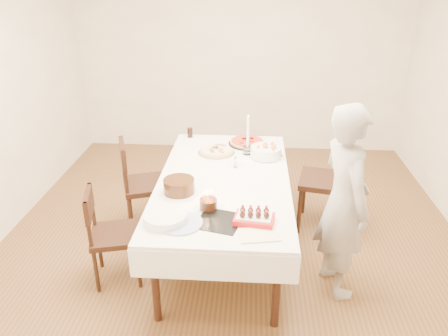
# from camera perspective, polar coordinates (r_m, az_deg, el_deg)

# --- Properties ---
(floor) EXTENTS (5.00, 5.00, 0.00)m
(floor) POSITION_cam_1_polar(r_m,az_deg,el_deg) (4.30, 1.02, -9.75)
(floor) COLOR brown
(floor) RESTS_ON ground
(wall_back) EXTENTS (4.50, 0.04, 2.70)m
(wall_back) POSITION_cam_1_polar(r_m,az_deg,el_deg) (6.14, 2.33, 14.57)
(wall_back) COLOR white
(wall_back) RESTS_ON floor
(dining_table) EXTENTS (1.52, 2.31, 0.75)m
(dining_table) POSITION_cam_1_polar(r_m,az_deg,el_deg) (4.01, -0.00, -6.15)
(dining_table) COLOR white
(dining_table) RESTS_ON floor
(chair_right_savory) EXTENTS (0.62, 0.62, 1.02)m
(chair_right_savory) POSITION_cam_1_polar(r_m,az_deg,el_deg) (4.44, 12.98, -1.63)
(chair_right_savory) COLOR #321910
(chair_right_savory) RESTS_ON floor
(chair_left_savory) EXTENTS (0.62, 0.62, 0.95)m
(chair_left_savory) POSITION_cam_1_polar(r_m,az_deg,el_deg) (4.40, -10.04, -2.13)
(chair_left_savory) COLOR #321910
(chair_left_savory) RESTS_ON floor
(chair_left_dessert) EXTENTS (0.52, 0.52, 0.85)m
(chair_left_dessert) POSITION_cam_1_polar(r_m,az_deg,el_deg) (3.76, -13.95, -8.48)
(chair_left_dessert) COLOR #321910
(chair_left_dessert) RESTS_ON floor
(person) EXTENTS (0.53, 0.66, 1.58)m
(person) POSITION_cam_1_polar(r_m,az_deg,el_deg) (3.49, 15.38, -4.33)
(person) COLOR #B2AEA8
(person) RESTS_ON floor
(pizza_white) EXTENTS (0.39, 0.39, 0.04)m
(pizza_white) POSITION_cam_1_polar(r_m,az_deg,el_deg) (4.33, -0.99, 2.18)
(pizza_white) COLOR beige
(pizza_white) RESTS_ON dining_table
(pizza_pepperoni) EXTENTS (0.51, 0.51, 0.04)m
(pizza_pepperoni) POSITION_cam_1_polar(r_m,az_deg,el_deg) (4.57, 3.05, 3.40)
(pizza_pepperoni) COLOR red
(pizza_pepperoni) RESTS_ON dining_table
(red_placemat) EXTENTS (0.27, 0.27, 0.01)m
(red_placemat) POSITION_cam_1_polar(r_m,az_deg,el_deg) (4.38, 5.86, 1.99)
(red_placemat) COLOR #B21E1E
(red_placemat) RESTS_ON dining_table
(pasta_bowl) EXTENTS (0.40, 0.40, 0.10)m
(pasta_bowl) POSITION_cam_1_polar(r_m,az_deg,el_deg) (4.26, 5.49, 2.14)
(pasta_bowl) COLOR white
(pasta_bowl) RESTS_ON dining_table
(taper_candle) EXTENTS (0.10, 0.10, 0.41)m
(taper_candle) POSITION_cam_1_polar(r_m,az_deg,el_deg) (4.26, 3.13, 4.40)
(taper_candle) COLOR white
(taper_candle) RESTS_ON dining_table
(shaker_pair) EXTENTS (0.10, 0.10, 0.09)m
(shaker_pair) POSITION_cam_1_polar(r_m,az_deg,el_deg) (4.02, 1.49, 0.66)
(shaker_pair) COLOR white
(shaker_pair) RESTS_ON dining_table
(cola_glass) EXTENTS (0.07, 0.07, 0.10)m
(cola_glass) POSITION_cam_1_polar(r_m,az_deg,el_deg) (4.76, -4.46, 4.63)
(cola_glass) COLOR black
(cola_glass) RESTS_ON dining_table
(layer_cake) EXTENTS (0.36, 0.36, 0.13)m
(layer_cake) POSITION_cam_1_polar(r_m,az_deg,el_deg) (3.57, -5.89, -2.41)
(layer_cake) COLOR #341C0D
(layer_cake) RESTS_ON dining_table
(cake_board) EXTENTS (0.38, 0.38, 0.01)m
(cake_board) POSITION_cam_1_polar(r_m,az_deg,el_deg) (3.21, -0.64, -6.97)
(cake_board) COLOR black
(cake_board) RESTS_ON dining_table
(birthday_cake) EXTENTS (0.14, 0.14, 0.14)m
(birthday_cake) POSITION_cam_1_polar(r_m,az_deg,el_deg) (3.31, -2.07, -4.22)
(birthday_cake) COLOR #3C1F10
(birthday_cake) RESTS_ON dining_table
(strawberry_box) EXTENTS (0.31, 0.23, 0.07)m
(strawberry_box) POSITION_cam_1_polar(r_m,az_deg,el_deg) (3.18, 3.97, -6.53)
(strawberry_box) COLOR red
(strawberry_box) RESTS_ON dining_table
(box_lid) EXTENTS (0.30, 0.23, 0.02)m
(box_lid) POSITION_cam_1_polar(r_m,az_deg,el_deg) (3.06, 4.60, -8.78)
(box_lid) COLOR beige
(box_lid) RESTS_ON dining_table
(plate_stack) EXTENTS (0.40, 0.40, 0.07)m
(plate_stack) POSITION_cam_1_polar(r_m,az_deg,el_deg) (3.22, -7.67, -6.42)
(plate_stack) COLOR white
(plate_stack) RESTS_ON dining_table
(china_plate) EXTENTS (0.43, 0.43, 0.01)m
(china_plate) POSITION_cam_1_polar(r_m,az_deg,el_deg) (3.19, -5.75, -7.16)
(china_plate) COLOR white
(china_plate) RESTS_ON dining_table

